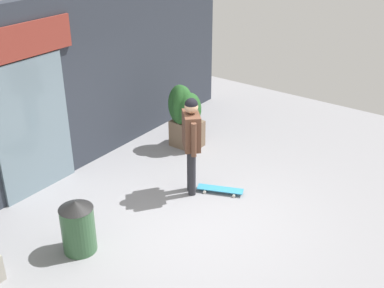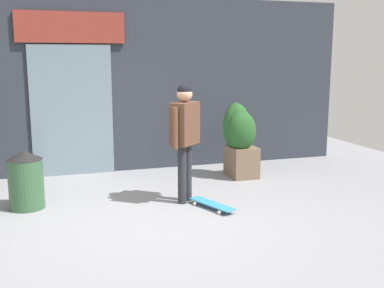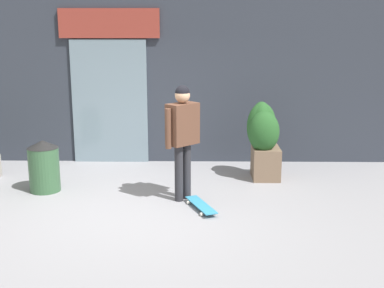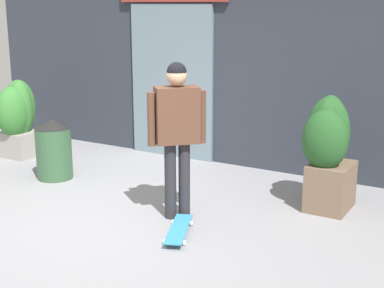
{
  "view_description": "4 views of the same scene",
  "coord_description": "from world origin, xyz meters",
  "px_view_note": "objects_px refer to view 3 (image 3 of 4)",
  "views": [
    {
      "loc": [
        -5.39,
        -3.92,
        4.65
      ],
      "look_at": [
        0.71,
        0.53,
        0.86
      ],
      "focal_mm": 46.0,
      "sensor_mm": 36.0,
      "label": 1
    },
    {
      "loc": [
        -1.32,
        -5.96,
        2.12
      ],
      "look_at": [
        0.71,
        0.53,
        0.86
      ],
      "focal_mm": 43.17,
      "sensor_mm": 36.0,
      "label": 2
    },
    {
      "loc": [
        0.83,
        -6.91,
        2.62
      ],
      "look_at": [
        0.71,
        0.53,
        0.86
      ],
      "focal_mm": 46.98,
      "sensor_mm": 36.0,
      "label": 3
    },
    {
      "loc": [
        3.74,
        -4.64,
        2.37
      ],
      "look_at": [
        0.71,
        0.53,
        0.86
      ],
      "focal_mm": 52.21,
      "sensor_mm": 36.0,
      "label": 4
    }
  ],
  "objects_px": {
    "skateboarder": "(183,130)",
    "trash_bin": "(44,166)",
    "planter_box_left": "(263,136)",
    "skateboard": "(201,205)"
  },
  "relations": [
    {
      "from": "skateboarder",
      "to": "planter_box_left",
      "type": "distance_m",
      "value": 1.81
    },
    {
      "from": "skateboard",
      "to": "planter_box_left",
      "type": "xyz_separation_m",
      "value": [
        1.07,
        1.58,
        0.69
      ]
    },
    {
      "from": "skateboard",
      "to": "planter_box_left",
      "type": "distance_m",
      "value": 2.03
    },
    {
      "from": "skateboard",
      "to": "skateboarder",
      "type": "bearing_deg",
      "value": -169.16
    },
    {
      "from": "skateboard",
      "to": "trash_bin",
      "type": "bearing_deg",
      "value": -130.19
    },
    {
      "from": "planter_box_left",
      "to": "trash_bin",
      "type": "xyz_separation_m",
      "value": [
        -3.6,
        -0.77,
        -0.33
      ]
    },
    {
      "from": "planter_box_left",
      "to": "trash_bin",
      "type": "relative_size",
      "value": 1.6
    },
    {
      "from": "skateboarder",
      "to": "trash_bin",
      "type": "xyz_separation_m",
      "value": [
        -2.25,
        0.38,
        -0.67
      ]
    },
    {
      "from": "skateboarder",
      "to": "planter_box_left",
      "type": "bearing_deg",
      "value": 86.38
    },
    {
      "from": "skateboarder",
      "to": "trash_bin",
      "type": "height_order",
      "value": "skateboarder"
    }
  ]
}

